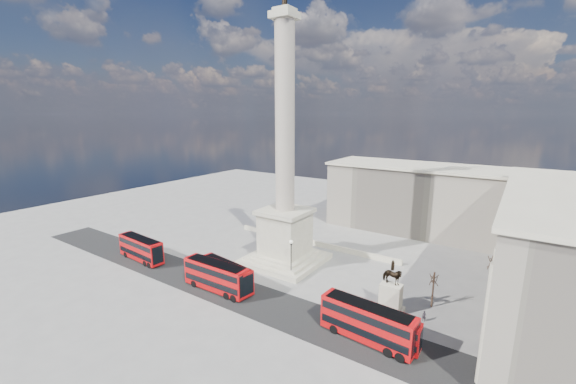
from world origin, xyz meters
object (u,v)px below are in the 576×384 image
Objects in this scene: pedestrian_walking at (424,316)px; equestrian_statue at (391,293)px; pedestrian_crossing at (348,313)px; red_bus_c at (368,322)px; victorian_lamp at (291,256)px; red_bus_b at (226,275)px; pedestrian_standing at (363,318)px; nelsons_column at (285,199)px; red_bus_e at (141,249)px; red_bus_d at (382,329)px; red_bus_a at (217,276)px.

equestrian_statue is at bearing 178.83° from pedestrian_walking.
red_bus_c is at bearing -172.48° from pedestrian_crossing.
victorian_lamp is 23.45m from pedestrian_walking.
equestrian_statue reaches higher than red_bus_b.
red_bus_c is 4.33m from pedestrian_standing.
equestrian_statue is at bearing -1.84° from victorian_lamp.
red_bus_b is 23.44m from pedestrian_standing.
equestrian_statue is 7.26m from pedestrian_crossing.
nelsons_column is at bearing -63.31° from pedestrian_standing.
red_bus_b is 6.40× the size of pedestrian_crossing.
red_bus_e is 7.14× the size of pedestrian_standing.
pedestrian_standing is at bearing -20.81° from victorian_lamp.
red_bus_c is at bearing -164.33° from red_bus_d.
nelsons_column is 6.97× the size of victorian_lamp.
nelsons_column is 30.62m from red_bus_d.
red_bus_a is (-2.72, -16.15, -10.32)m from nelsons_column.
victorian_lamp reaches higher than red_bus_d.
red_bus_b is 25.13m from red_bus_c.
red_bus_e is at bearing -174.72° from red_bus_c.
pedestrian_crossing is at bearing -31.35° from nelsons_column.
red_bus_c reaches higher than red_bus_e.
red_bus_d is at bearing -79.19° from equestrian_statue.
red_bus_e is 48.40m from equestrian_statue.
red_bus_d is (26.81, 0.24, -0.34)m from red_bus_b.
pedestrian_walking is (52.40, 9.42, -1.72)m from red_bus_e.
nelsons_column reaches higher than pedestrian_walking.
red_bus_d is at bearing -30.14° from nelsons_column.
red_bus_d is 21.88m from victorian_lamp.
equestrian_statue is 5.36m from pedestrian_walking.
pedestrian_crossing is at bearing 151.79° from red_bus_d.
victorian_lamp is 15.59m from pedestrian_crossing.
red_bus_a reaches higher than red_bus_d.
equestrian_statue is at bearing 94.01° from red_bus_c.
red_bus_e is 45.63m from pedestrian_standing.
red_bus_b is 0.92× the size of red_bus_c.
pedestrian_crossing is (-5.88, 2.88, -1.16)m from red_bus_d.
pedestrian_standing is (-2.02, -5.57, -1.92)m from equestrian_statue.
red_bus_a reaches higher than pedestrian_walking.
equestrian_statue reaches higher than pedestrian_walking.
pedestrian_walking is at bearing -103.33° from pedestrian_crossing.
red_bus_c is at bearing 2.01° from red_bus_a.
pedestrian_crossing is at bearing -148.53° from pedestrian_walking.
pedestrian_crossing is (21.60, 4.65, -1.69)m from red_bus_a.
red_bus_a is 27.54m from red_bus_d.
red_bus_a reaches higher than red_bus_e.
red_bus_c reaches higher than pedestrian_walking.
red_bus_d is at bearing 2.96° from red_bus_a.
pedestrian_walking is (5.05, 8.75, -1.87)m from red_bus_c.
red_bus_d is at bearing -110.79° from pedestrian_walking.
red_bus_d reaches higher than pedestrian_crossing.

